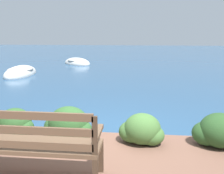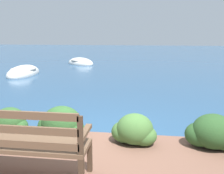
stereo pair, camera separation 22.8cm
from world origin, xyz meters
The scene contains 8 objects.
ground_plane centered at (0.00, 0.00, 0.00)m, with size 80.00×80.00×0.00m.
park_bench centered at (-0.69, -1.58, 0.71)m, with size 1.71×0.48×0.93m.
hedge_clump_left centered at (-1.58, -0.28, 0.43)m, with size 0.72×0.52×0.49m.
hedge_clump_centre centered at (-0.58, -0.38, 0.47)m, with size 0.85×0.61×0.58m.
hedge_clump_right centered at (0.65, -0.40, 0.44)m, with size 0.75×0.54×0.51m.
hedge_clump_far_right centered at (1.87, -0.38, 0.46)m, with size 0.81×0.58×0.55m.
rowboat_nearest centered at (-5.17, 7.24, 0.07)m, with size 1.30×2.63×0.82m.
rowboat_mid centered at (-3.51, 11.90, 0.07)m, with size 2.48×2.32×0.77m.
Camera 1 is at (0.59, -4.26, 1.99)m, focal length 40.00 mm.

